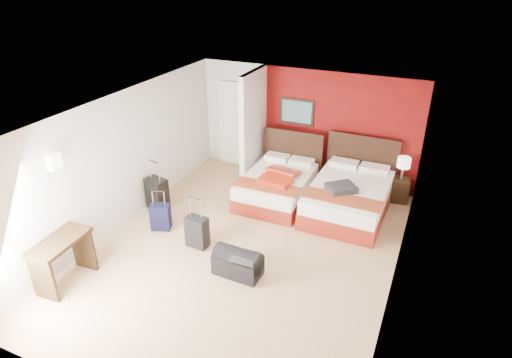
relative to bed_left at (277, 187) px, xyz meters
The scene contains 17 objects.
ground 1.94m from the bed_left, 85.47° to the right, with size 6.50×6.50×0.00m, color #D4AE83.
room_walls 1.67m from the bed_left, 158.29° to the right, with size 5.02×6.52×2.50m.
red_accent_panel 1.87m from the bed_left, 55.50° to the left, with size 3.50×0.04×2.50m, color maroon.
partition_wall 1.46m from the bed_left, 140.78° to the left, with size 0.12×1.20×2.50m, color silver.
entry_door 2.18m from the bed_left, 141.26° to the left, with size 0.82×0.06×2.05m, color silver.
bed_left is the anchor object (origin of this frame).
bed_right 1.50m from the bed_left, ahead, with size 1.45×2.07×0.62m, color silver.
red_suitcase_open 0.36m from the bed_left, 45.00° to the right, with size 0.64×0.88×0.11m, color red.
jacket_bundle 1.48m from the bed_left, ahead, with size 0.52×0.42×0.12m, color #323236.
nightstand 2.57m from the bed_left, 22.78° to the left, with size 0.36×0.36×0.51m, color black.
table_lamp 2.61m from the bed_left, 22.78° to the left, with size 0.27×0.27×0.48m, color silver.
suitcase_black 2.46m from the bed_left, 145.97° to the right, with size 0.44×0.28×0.66m, color black.
suitcase_charcoal 2.25m from the bed_left, 106.71° to the right, with size 0.38×0.24×0.56m, color black.
suitcase_navy 2.50m from the bed_left, 128.31° to the right, with size 0.36×0.22×0.50m, color black.
duffel_bag 2.57m from the bed_left, 82.51° to the right, with size 0.77×0.41×0.39m, color black.
jacket_draped 2.64m from the bed_left, 79.42° to the right, with size 0.40×0.34×0.05m, color #323136.
desk 4.32m from the bed_left, 117.88° to the right, with size 0.48×0.96×0.80m, color black.
Camera 1 is at (2.73, -5.64, 4.58)m, focal length 30.59 mm.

